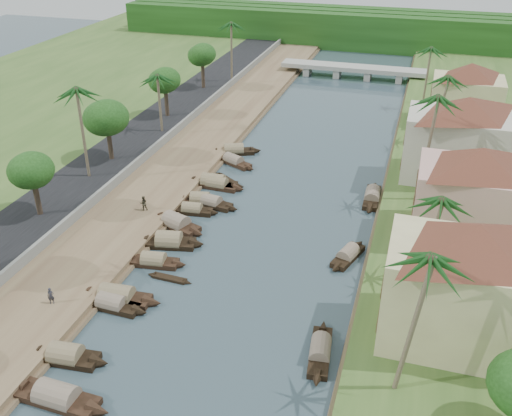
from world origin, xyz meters
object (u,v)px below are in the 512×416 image
(building_near, at_px, (468,283))
(sampan_0, at_px, (57,397))
(bridge, at_px, (353,69))
(sampan_1, at_px, (66,356))
(person_near, at_px, (51,296))

(building_near, xyz_separation_m, sampan_0, (-26.97, -13.79, -5.97))
(bridge, xyz_separation_m, sampan_1, (-9.72, -84.04, -1.31))
(building_near, height_order, person_near, building_near)
(building_near, relative_size, sampan_1, 2.03)
(sampan_0, relative_size, sampan_1, 1.19)
(sampan_0, distance_m, person_near, 10.75)
(building_near, relative_size, sampan_0, 1.70)
(person_near, bearing_deg, bridge, 57.00)
(person_near, bearing_deg, sampan_1, -70.47)
(bridge, bearing_deg, person_near, -100.18)
(building_near, xyz_separation_m, sampan_1, (-28.71, -10.04, -5.97))
(bridge, bearing_deg, sampan_1, -96.59)
(sampan_0, xyz_separation_m, sampan_1, (-1.74, 3.76, -0.00))
(sampan_1, xyz_separation_m, person_near, (-4.49, 4.93, 1.16))
(sampan_1, bearing_deg, sampan_0, -70.16)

